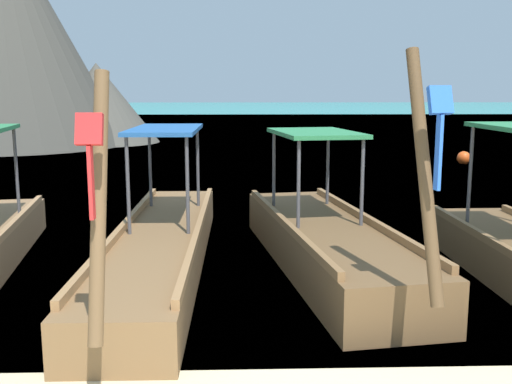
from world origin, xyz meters
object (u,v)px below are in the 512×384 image
at_px(karst_rock, 11,34).
at_px(mooring_buoy_near, 464,158).
at_px(longtail_boat_red_ribbon, 161,245).
at_px(longtail_boat_blue_ribbon, 327,242).

bearing_deg(karst_rock, mooring_buoy_near, -24.55).
relative_size(longtail_boat_red_ribbon, longtail_boat_blue_ribbon, 1.19).
bearing_deg(longtail_boat_red_ribbon, longtail_boat_blue_ribbon, -1.90).
distance_m(longtail_boat_blue_ribbon, mooring_buoy_near, 13.26).
bearing_deg(karst_rock, longtail_boat_blue_ribbon, -59.91).
bearing_deg(mooring_buoy_near, karst_rock, 155.45).
distance_m(longtail_boat_red_ribbon, karst_rock, 22.18).
distance_m(longtail_boat_blue_ribbon, karst_rock, 23.29).
bearing_deg(longtail_boat_red_ribbon, mooring_buoy_near, 52.74).
xyz_separation_m(longtail_boat_blue_ribbon, mooring_buoy_near, (6.42, 11.60, -0.15)).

